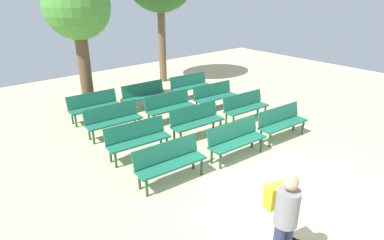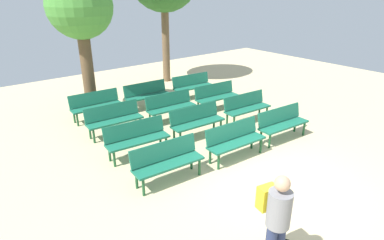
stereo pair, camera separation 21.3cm
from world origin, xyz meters
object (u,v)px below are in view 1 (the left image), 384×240
bench_r3_c1 (145,94)px  bench_r3_c2 (190,85)px  bench_r2_c2 (214,95)px  bench_r0_c1 (236,138)px  bench_r1_c2 (245,106)px  bench_r1_c1 (196,120)px  bench_r2_c0 (113,118)px  bench_r0_c0 (169,160)px  bench_r1_c0 (137,138)px  visitor_with_backpack (284,217)px  tree_1 (77,9)px  bench_r0_c2 (281,121)px  bench_r3_c0 (94,105)px  bench_r2_c1 (169,105)px

bench_r3_c1 → bench_r3_c2: 1.95m
bench_r2_c2 → bench_r3_c2: same height
bench_r0_c1 → bench_r1_c2: size_ratio=1.00×
bench_r1_c1 → bench_r3_c1: size_ratio=1.00×
bench_r3_c2 → bench_r0_c1: bearing=-111.6°
bench_r0_c1 → bench_r2_c0: bearing=122.0°
bench_r0_c0 → bench_r1_c0: bearing=91.7°
bench_r0_c1 → visitor_with_backpack: 3.51m
bench_r0_c0 → bench_r0_c1: bearing=-1.5°
bench_r2_c0 → tree_1: 3.64m
bench_r2_c2 → tree_1: bearing=147.6°
bench_r0_c2 → bench_r1_c2: 1.49m
bench_r2_c2 → bench_r3_c0: same height
bench_r0_c2 → bench_r2_c1: (-1.64, 3.03, 0.00)m
bench_r3_c1 → bench_r3_c0: bearing=-179.6°
bench_r0_c0 → bench_r3_c0: (0.26, 4.37, 0.00)m
tree_1 → visitor_with_backpack: (-0.61, -8.21, -2.39)m
bench_r1_c2 → visitor_with_backpack: (-4.02, -4.23, 0.43)m
bench_r0_c1 → bench_r2_c2: same height
bench_r3_c0 → bench_r0_c0: bearing=-90.6°
bench_r2_c1 → bench_r0_c2: bearing=-57.8°
bench_r2_c2 → bench_r3_c1: (-1.79, 1.63, 0.00)m
bench_r1_c2 → tree_1: (-3.41, 3.99, 2.82)m
bench_r0_c0 → tree_1: (0.45, 5.23, 2.82)m
visitor_with_backpack → bench_r3_c2: bearing=-108.7°
bench_r0_c0 → bench_r2_c0: same height
bench_r1_c0 → visitor_with_backpack: bearing=-87.7°
bench_r0_c2 → bench_r1_c2: same height
bench_r0_c0 → bench_r1_c0: (0.06, 1.42, 0.00)m
bench_r1_c0 → bench_r3_c0: bearing=91.4°
bench_r1_c1 → bench_r1_c2: bearing=0.4°
bench_r1_c1 → bench_r3_c0: (-1.68, 3.02, 0.00)m
visitor_with_backpack → bench_r1_c1: bearing=-104.1°
visitor_with_backpack → bench_r2_c2: bearing=-113.9°
bench_r3_c2 → visitor_with_backpack: size_ratio=0.99×
bench_r0_c0 → bench_r3_c1: same height
bench_r1_c1 → bench_r0_c1: bearing=-87.7°
bench_r1_c0 → visitor_with_backpack: 4.43m
bench_r0_c0 → tree_1: bearing=89.2°
bench_r2_c1 → bench_r1_c2: bearing=-36.9°
bench_r3_c2 → tree_1: bearing=167.9°
bench_r2_c0 → bench_r3_c2: size_ratio=1.00×
bench_r1_c0 → bench_r1_c2: 3.80m
bench_r1_c1 → bench_r3_c1: 2.94m
bench_r3_c0 → visitor_with_backpack: size_ratio=0.98×
bench_r2_c2 → visitor_with_backpack: size_ratio=0.99×
bench_r1_c0 → bench_r2_c2: same height
bench_r1_c2 → bench_r3_c0: bearing=142.9°
bench_r1_c2 → bench_r1_c0: bearing=-178.8°
tree_1 → visitor_with_backpack: size_ratio=2.70×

